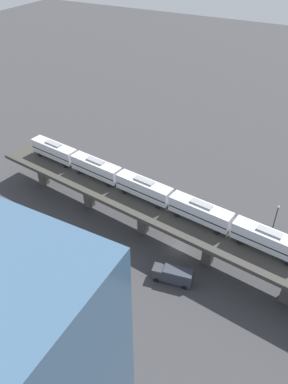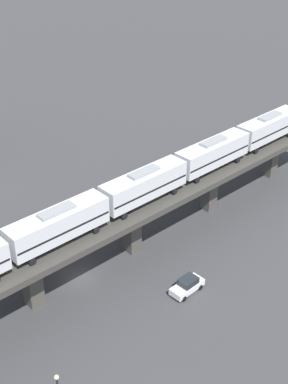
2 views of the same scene
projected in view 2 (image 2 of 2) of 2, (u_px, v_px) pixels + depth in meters
name	position (u px, v px, depth m)	size (l,w,h in m)	color
ground_plane	(80.00, 278.00, 65.39)	(400.00, 400.00, 0.00)	#38383A
elevated_viaduct	(78.00, 234.00, 62.12)	(19.76, 92.33, 7.63)	#393733
subway_train	(144.00, 185.00, 64.70)	(10.54, 62.26, 4.45)	silver
street_car_white	(187.00, 285.00, 62.82)	(2.30, 4.56, 1.89)	silver
delivery_truck	(20.00, 250.00, 67.30)	(3.50, 7.49, 3.20)	#333338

